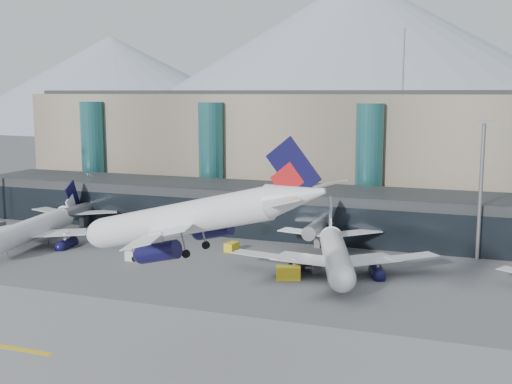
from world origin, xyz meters
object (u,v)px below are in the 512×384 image
jet_parked_left (42,219)px  veh_c (311,266)px  lightmast_mid (481,182)px  veh_h (288,273)px  jet_parked_mid (335,244)px  veh_a (135,256)px  veh_b (232,247)px  hero_jet (205,209)px

jet_parked_left → veh_c: size_ratio=10.75×
lightmast_mid → veh_h: 39.89m
jet_parked_left → jet_parked_mid: bearing=-98.9°
veh_a → veh_c: veh_c is taller
jet_parked_left → veh_c: bearing=-101.6°
jet_parked_mid → veh_h: (-5.75, -8.42, -3.49)m
lightmast_mid → veh_c: 34.97m
veh_a → jet_parked_left: bearing=161.2°
lightmast_mid → veh_a: (-58.93, -22.21, -13.51)m
veh_a → veh_h: size_ratio=0.82×
jet_parked_left → veh_b: 40.27m
veh_h → veh_a: bearing=157.5°
lightmast_mid → jet_parked_left: (-84.56, -15.46, -9.74)m
hero_jet → jet_parked_left: 73.14m
hero_jet → jet_parked_left: hero_jet is taller
jet_parked_mid → lightmast_mid: bearing=-73.2°
veh_c → veh_h: veh_h is taller
jet_parked_left → veh_b: bearing=-90.5°
veh_b → veh_h: (15.92, -14.30, 0.24)m
veh_b → veh_c: veh_c is taller
veh_a → jet_parked_mid: bearing=6.6°
lightmast_mid → jet_parked_left: bearing=-169.6°
veh_c → lightmast_mid: bearing=72.9°
veh_c → veh_h: size_ratio=0.90×
jet_parked_left → veh_a: jet_parked_left is taller
lightmast_mid → veh_h: (-28.97, -23.97, -13.32)m
jet_parked_mid → veh_h: bearing=128.7°
lightmast_mid → veh_c: lightmast_mid is taller
hero_jet → jet_parked_left: bearing=147.2°
hero_jet → veh_c: (1.00, 41.06, -17.05)m
jet_parked_left → veh_a: bearing=-113.6°
veh_b → veh_h: bearing=-123.3°
jet_parked_left → veh_h: jet_parked_left is taller
hero_jet → veh_b: hero_jet is taller
lightmast_mid → jet_parked_mid: size_ratio=0.68×
lightmast_mid → hero_jet: lightmast_mid is taller
hero_jet → veh_c: hero_jet is taller
veh_c → hero_jet: bearing=-53.0°
veh_a → veh_b: size_ratio=1.09×
lightmast_mid → veh_b: (-44.89, -9.66, -13.56)m
jet_parked_mid → veh_b: (-21.67, 5.88, -3.72)m
lightmast_mid → veh_a: lightmast_mid is taller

